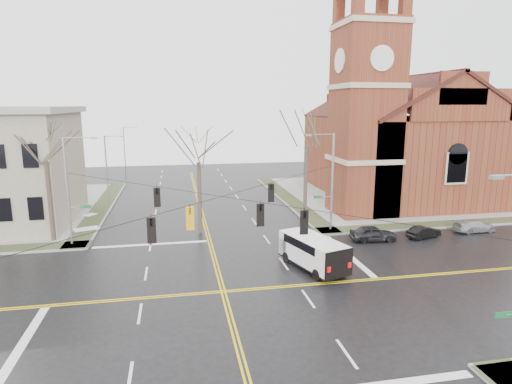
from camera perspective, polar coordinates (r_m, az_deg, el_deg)
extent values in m
plane|color=black|center=(27.99, -4.39, -13.10)|extent=(120.00, 120.00, 0.00)
cube|color=gray|center=(58.59, 17.64, -0.40)|extent=(30.00, 30.00, 0.15)
cube|color=#2C351D|center=(53.44, 4.51, -0.91)|extent=(2.00, 30.00, 0.02)
cube|color=#2C351D|center=(47.26, 25.57, -3.69)|extent=(30.00, 2.00, 0.02)
cube|color=#2C351D|center=(52.29, -19.91, -1.86)|extent=(2.00, 30.00, 0.02)
cube|color=gold|center=(27.98, -4.64, -13.10)|extent=(0.12, 100.00, 0.01)
cube|color=gold|center=(28.00, -4.14, -13.07)|extent=(0.12, 100.00, 0.01)
cube|color=gold|center=(27.88, -4.36, -13.19)|extent=(100.00, 0.12, 0.01)
cube|color=gold|center=(28.10, -4.42, -12.99)|extent=(100.00, 0.12, 0.01)
cube|color=silver|center=(37.72, -13.87, -6.79)|extent=(9.50, 0.50, 0.01)
cube|color=silver|center=(24.66, -29.28, -18.23)|extent=(0.50, 9.50, 0.01)
cube|color=silver|center=(35.05, 12.11, -8.13)|extent=(0.50, 9.50, 0.01)
cube|color=maroon|center=(46.70, 14.32, 9.17)|extent=(6.00, 6.00, 20.00)
cube|color=#BBAC90|center=(47.33, 14.93, 20.72)|extent=(6.30, 6.30, 0.50)
cylinder|color=silver|center=(44.14, 16.46, 16.75)|extent=(2.40, 0.15, 2.40)
cylinder|color=silver|center=(45.68, 11.09, 16.80)|extent=(0.15, 2.40, 2.40)
cube|color=maroon|center=(59.17, 18.33, 4.51)|extent=(18.00, 24.00, 10.00)
cube|color=maroon|center=(50.23, 12.24, 0.43)|extent=(2.00, 5.00, 4.40)
cylinder|color=gray|center=(40.07, 10.12, 1.30)|extent=(0.20, 0.20, 9.00)
cylinder|color=gray|center=(40.12, 9.25, -0.62)|extent=(1.20, 0.06, 0.06)
cube|color=#105D2C|center=(39.89, 8.31, -0.66)|extent=(0.90, 0.04, 0.25)
cylinder|color=gray|center=(39.12, 8.69, 7.60)|extent=(2.40, 0.08, 0.08)
cube|color=gray|center=(38.74, 7.00, 7.53)|extent=(0.50, 0.22, 0.15)
cylinder|color=gray|center=(38.47, -23.84, 0.06)|extent=(0.20, 0.20, 9.00)
cylinder|color=gray|center=(38.61, -22.81, -1.87)|extent=(1.20, 0.06, 0.06)
cube|color=#105D2C|center=(38.47, -21.79, -1.84)|extent=(0.90, 0.04, 0.25)
cylinder|color=gray|center=(37.66, -22.59, 6.71)|extent=(2.40, 0.08, 0.08)
cube|color=gray|center=(37.44, -20.78, 6.74)|extent=(0.50, 0.22, 0.15)
cube|color=#105D2C|center=(20.67, 30.21, -13.96)|extent=(0.90, 0.04, 0.25)
cube|color=gray|center=(18.37, 29.41, 1.74)|extent=(0.50, 0.22, 0.15)
cylinder|color=black|center=(26.02, -4.60, -0.59)|extent=(23.02, 23.02, 0.03)
cylinder|color=black|center=(26.02, -4.60, -0.59)|extent=(23.02, 23.02, 0.03)
imported|color=black|center=(22.22, -13.75, -5.01)|extent=(0.21, 0.26, 1.30)
imported|color=black|center=(30.70, 2.03, -0.12)|extent=(0.21, 0.26, 1.30)
imported|color=#E9AB0D|center=(24.12, -8.78, -3.50)|extent=(0.21, 0.26, 1.30)
imported|color=black|center=(29.98, -13.05, -0.70)|extent=(0.21, 0.26, 1.30)
imported|color=black|center=(23.18, 6.44, -4.05)|extent=(0.21, 0.26, 1.30)
imported|color=black|center=(24.57, 0.59, -3.08)|extent=(0.21, 0.26, 1.30)
cylinder|color=gray|center=(54.44, -19.30, 2.92)|extent=(0.16, 0.16, 8.00)
cylinder|color=gray|center=(53.89, -18.52, 7.07)|extent=(2.00, 0.07, 0.07)
cube|color=gray|center=(53.77, -17.45, 7.07)|extent=(0.45, 0.20, 0.13)
cylinder|color=gray|center=(74.13, -17.12, 5.19)|extent=(0.16, 0.16, 8.00)
cylinder|color=gray|center=(73.73, -16.52, 8.24)|extent=(2.00, 0.07, 0.07)
cube|color=gray|center=(73.64, -15.74, 8.24)|extent=(0.45, 0.20, 0.13)
cube|color=white|center=(31.38, 7.64, -7.78)|extent=(3.88, 6.26, 1.88)
cube|color=white|center=(33.36, 5.19, -7.04)|extent=(2.46, 1.62, 1.32)
cube|color=black|center=(33.48, 4.84, -5.87)|extent=(1.99, 0.73, 0.88)
cube|color=black|center=(31.35, 7.43, -6.62)|extent=(3.35, 4.47, 0.61)
cube|color=#B70C0A|center=(28.74, 9.71, -10.16)|extent=(0.28, 0.15, 0.38)
cube|color=#B70C0A|center=(29.76, 12.37, -9.50)|extent=(0.28, 0.15, 0.38)
cube|color=black|center=(31.71, 7.59, -9.42)|extent=(3.95, 6.33, 0.11)
cylinder|color=black|center=(32.66, 4.14, -8.65)|extent=(0.51, 0.84, 0.79)
cylinder|color=black|center=(33.73, 7.09, -8.04)|extent=(0.51, 0.84, 0.79)
cylinder|color=black|center=(29.69, 8.17, -10.86)|extent=(0.51, 0.84, 0.79)
cylinder|color=black|center=(30.86, 11.27, -10.08)|extent=(0.51, 0.84, 0.79)
imported|color=black|center=(38.75, 15.32, -5.34)|extent=(4.08, 1.93, 1.35)
imported|color=black|center=(41.05, 21.45, -4.99)|extent=(3.45, 1.99, 1.07)
imported|color=#9F9FA1|center=(44.91, 27.07, -4.03)|extent=(4.08, 1.86, 1.16)
cylinder|color=#3A3125|center=(40.38, -25.78, -1.17)|extent=(0.36, 0.36, 6.83)
cylinder|color=#3A3125|center=(39.55, -7.52, -0.67)|extent=(0.36, 0.36, 6.40)
cylinder|color=#3A3125|center=(41.05, 6.61, 0.78)|extent=(0.36, 0.36, 7.77)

